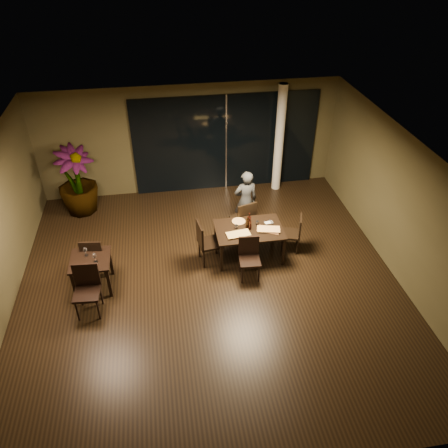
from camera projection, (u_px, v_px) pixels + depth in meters
ground at (210, 283)px, 9.33m from camera, size 8.00×8.00×0.00m
wall_back at (189, 139)px, 11.70m from camera, size 8.00×0.10×3.00m
wall_front at (253, 423)px, 5.20m from camera, size 8.00×0.10×3.00m
wall_right at (403, 208)px, 8.98m from camera, size 0.10×8.00×3.00m
ceiling at (207, 156)px, 7.57m from camera, size 8.00×8.00×0.04m
window_panel at (226, 143)px, 11.85m from camera, size 5.00×0.06×2.70m
column at (279, 139)px, 11.69m from camera, size 0.24×0.24×3.00m
main_table at (249, 231)px, 9.71m from camera, size 1.50×1.00×0.75m
side_table at (91, 264)px, 8.89m from camera, size 0.80×0.80×0.75m
chair_main_far at (244, 218)px, 10.29m from camera, size 0.60×0.60×1.05m
chair_main_near at (249, 255)px, 9.26m from camera, size 0.46×0.46×0.94m
chair_main_left at (206, 241)px, 9.57m from camera, size 0.56×0.56×1.06m
chair_main_right at (295, 232)px, 9.98m from camera, size 0.54×0.54×0.92m
chair_side_far at (94, 255)px, 9.25m from camera, size 0.50×0.50×0.98m
chair_side_near at (87, 287)px, 8.40m from camera, size 0.52×0.52×1.06m
diner at (246, 201)px, 10.54m from camera, size 0.57×0.41×1.58m
potted_plant at (77, 181)px, 11.07m from camera, size 1.39×1.39×1.80m
pizza_board_left at (238, 235)px, 9.47m from camera, size 0.52×0.28×0.01m
pizza_board_right at (269, 230)px, 9.61m from camera, size 0.56×0.46×0.01m
oblong_pizza_left at (238, 234)px, 9.46m from camera, size 0.52×0.30×0.02m
oblong_pizza_right at (269, 229)px, 9.60m from camera, size 0.52×0.32×0.02m
round_pizza at (239, 221)px, 9.88m from camera, size 0.29×0.29×0.01m
bottle_a at (247, 222)px, 9.62m from camera, size 0.06×0.06×0.29m
bottle_b at (250, 224)px, 9.57m from camera, size 0.06×0.06×0.27m
bottle_c at (249, 220)px, 9.63m from camera, size 0.08×0.08×0.35m
tumbler_left at (236, 227)px, 9.65m from camera, size 0.07×0.07×0.09m
tumbler_right at (257, 223)px, 9.77m from camera, size 0.07×0.07×0.08m
napkin_near at (275, 229)px, 9.63m from camera, size 0.21×0.17×0.01m
napkin_far at (269, 223)px, 9.84m from camera, size 0.19×0.13×0.01m
wine_glass_a at (86, 252)px, 8.86m from camera, size 0.08×0.08×0.19m
wine_glass_b at (95, 258)px, 8.70m from camera, size 0.09×0.09×0.20m
side_napkin at (92, 266)px, 8.62m from camera, size 0.19×0.13×0.01m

